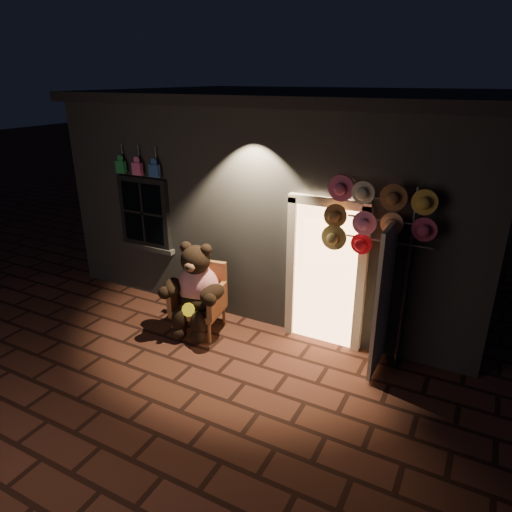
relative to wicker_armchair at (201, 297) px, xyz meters
The scene contains 5 objects.
ground 1.15m from the wicker_armchair, 63.85° to the right, with size 60.00×60.00×0.00m, color #502A1E.
shop_building 3.33m from the wicker_armchair, 81.65° to the left, with size 7.30×5.95×3.51m.
wicker_armchair is the anchor object (origin of this frame).
teddy_bear 0.24m from the wicker_armchair, 84.38° to the right, with size 1.02×0.86×1.42m.
hat_rack 2.90m from the wicker_armchair, ahead, with size 1.41×0.22×2.49m.
Camera 1 is at (3.24, -4.26, 3.69)m, focal length 32.00 mm.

